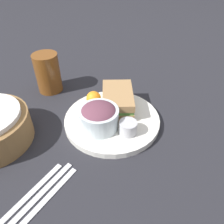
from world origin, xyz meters
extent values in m
plane|color=#232328|center=(0.00, 0.00, 0.00)|extent=(4.00, 4.00, 0.00)
cylinder|color=white|center=(0.00, 0.00, 0.01)|extent=(0.27, 0.27, 0.02)
cube|color=#A37A4C|center=(0.05, 0.00, 0.03)|extent=(0.16, 0.13, 0.02)
cube|color=#6BB24C|center=(0.05, 0.00, 0.04)|extent=(0.15, 0.12, 0.01)
cube|color=#A37A4C|center=(0.05, 0.00, 0.06)|extent=(0.16, 0.13, 0.02)
cylinder|color=silver|center=(-0.04, 0.02, 0.04)|extent=(0.10, 0.10, 0.06)
ellipsoid|color=brown|center=(-0.04, 0.02, 0.06)|extent=(0.10, 0.10, 0.04)
cylinder|color=#B7B7BC|center=(-0.04, -0.06, 0.03)|extent=(0.05, 0.05, 0.04)
sphere|color=orange|center=(0.04, 0.07, 0.04)|extent=(0.04, 0.04, 0.04)
cylinder|color=brown|center=(0.09, 0.25, 0.06)|extent=(0.08, 0.08, 0.13)
cube|color=silver|center=(-0.27, 0.05, 0.00)|extent=(0.19, 0.06, 0.01)
cube|color=silver|center=(-0.27, 0.07, 0.00)|extent=(0.20, 0.06, 0.01)
cube|color=silver|center=(-0.26, 0.09, 0.00)|extent=(0.17, 0.05, 0.01)
camera|label=1|loc=(-0.44, -0.15, 0.42)|focal=35.00mm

